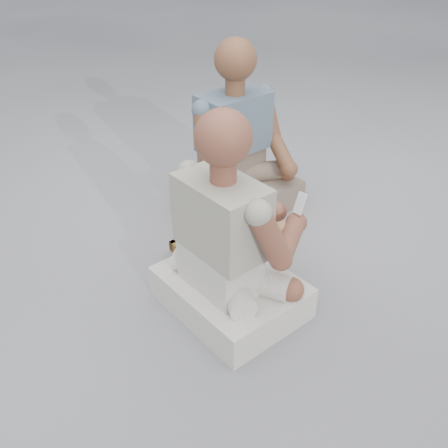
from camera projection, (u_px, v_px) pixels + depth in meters
name	position (u px, v px, depth m)	size (l,w,h in m)	color
ground	(253.00, 279.00, 2.53)	(60.00, 60.00, 0.00)	gray
carved_panel	(235.00, 217.00, 2.99)	(0.55, 0.36, 0.04)	#9C5D3C
tool_tray	(226.00, 246.00, 2.67)	(0.56, 0.50, 0.06)	brown
chisel_0	(237.00, 228.00, 2.79)	(0.10, 0.21, 0.02)	silver
chisel_1	(248.00, 237.00, 2.74)	(0.18, 0.16, 0.02)	silver
chisel_2	(254.00, 243.00, 2.67)	(0.16, 0.18, 0.02)	silver
chisel_3	(217.00, 233.00, 2.76)	(0.19, 0.15, 0.02)	silver
chisel_4	(224.00, 239.00, 2.72)	(0.21, 0.09, 0.02)	silver
chisel_5	(220.00, 249.00, 2.63)	(0.16, 0.18, 0.02)	silver
chisel_6	(248.00, 240.00, 2.70)	(0.21, 0.10, 0.02)	silver
chisel_7	(242.00, 249.00, 2.63)	(0.06, 0.22, 0.02)	silver
chisel_8	(226.00, 245.00, 2.66)	(0.21, 0.10, 0.02)	silver
chisel_9	(212.00, 249.00, 2.64)	(0.06, 0.22, 0.02)	silver
chisel_10	(220.00, 240.00, 2.70)	(0.22, 0.02, 0.02)	silver
wood_chip_0	(210.00, 292.00, 2.44)	(0.02, 0.01, 0.00)	tan
wood_chip_1	(171.00, 280.00, 2.52)	(0.02, 0.01, 0.00)	tan
wood_chip_2	(230.00, 219.00, 3.00)	(0.02, 0.01, 0.00)	tan
wood_chip_3	(200.00, 300.00, 2.39)	(0.02, 0.01, 0.00)	tan
wood_chip_4	(257.00, 214.00, 3.06)	(0.02, 0.01, 0.00)	tan
wood_chip_5	(248.00, 237.00, 2.84)	(0.02, 0.01, 0.00)	tan
wood_chip_6	(165.00, 269.00, 2.59)	(0.02, 0.01, 0.00)	tan
wood_chip_7	(232.00, 272.00, 2.57)	(0.02, 0.01, 0.00)	tan
wood_chip_8	(206.00, 233.00, 2.88)	(0.02, 0.01, 0.00)	tan
wood_chip_9	(218.00, 228.00, 2.92)	(0.02, 0.01, 0.00)	tan
wood_chip_10	(224.00, 256.00, 2.69)	(0.02, 0.01, 0.00)	tan
wood_chip_11	(223.00, 226.00, 2.94)	(0.02, 0.01, 0.00)	tan
wood_chip_12	(237.00, 219.00, 3.00)	(0.02, 0.01, 0.00)	tan
wood_chip_13	(185.00, 253.00, 2.71)	(0.02, 0.01, 0.00)	tan
wood_chip_14	(218.00, 288.00, 2.47)	(0.02, 0.01, 0.00)	tan
wood_chip_15	(247.00, 214.00, 3.05)	(0.02, 0.01, 0.00)	tan
craftsman	(230.00, 248.00, 2.18)	(0.72, 0.73, 0.97)	silver
companion	(237.00, 156.00, 2.97)	(0.75, 0.65, 1.01)	#725E52
mobile_phone	(300.00, 203.00, 2.26)	(0.06, 0.05, 0.10)	white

